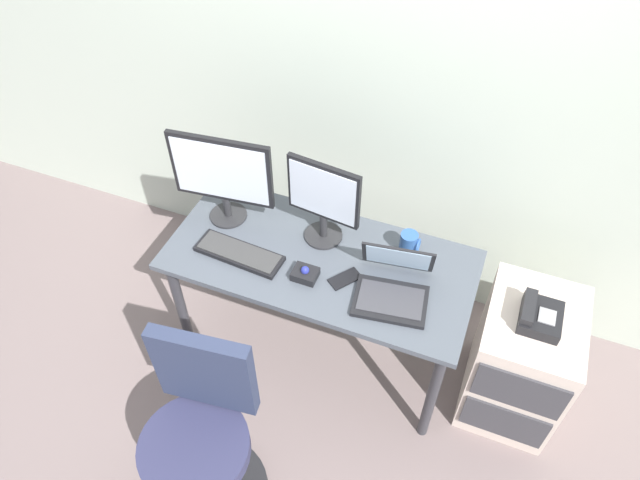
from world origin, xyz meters
TOP-DOWN VIEW (x-y plane):
  - ground_plane at (0.00, 0.00)m, footprint 8.00×8.00m
  - back_wall at (0.00, 0.67)m, footprint 6.00×0.10m
  - desk at (0.00, 0.00)m, footprint 1.40×0.65m
  - file_cabinet at (0.98, 0.07)m, footprint 0.42×0.53m
  - desk_phone at (0.97, 0.06)m, footprint 0.17×0.20m
  - office_chair at (-0.18, -0.85)m, footprint 0.52×0.52m
  - monitor_main at (-0.51, 0.09)m, footprint 0.48×0.18m
  - monitor_side at (-0.04, 0.13)m, footprint 0.35×0.18m
  - keyboard at (-0.35, -0.12)m, footprint 0.42×0.16m
  - laptop at (0.36, -0.07)m, footprint 0.35×0.35m
  - trackball_mouse at (-0.02, -0.13)m, footprint 0.11×0.09m
  - coffee_mug at (0.36, 0.18)m, footprint 0.09×0.08m
  - cell_phone at (0.15, -0.08)m, footprint 0.14×0.15m

SIDE VIEW (x-z plane):
  - ground_plane at x=0.00m, z-range 0.00..0.00m
  - file_cabinet at x=0.98m, z-range 0.00..0.68m
  - office_chair at x=-0.18m, z-range -0.04..0.93m
  - desk at x=0.00m, z-range 0.28..1.01m
  - desk_phone at x=0.97m, z-range 0.67..0.76m
  - cell_phone at x=0.15m, z-range 0.74..0.75m
  - keyboard at x=-0.35m, z-range 0.74..0.76m
  - trackball_mouse at x=-0.02m, z-range 0.73..0.79m
  - laptop at x=0.36m, z-range 0.68..0.90m
  - coffee_mug at x=0.36m, z-range 0.74..0.86m
  - monitor_side at x=-0.04m, z-range 0.76..1.19m
  - monitor_main at x=-0.51m, z-range 0.77..1.23m
  - back_wall at x=0.00m, z-range 0.00..2.80m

